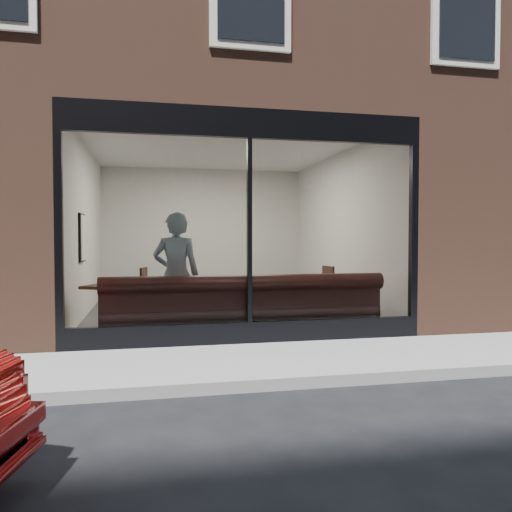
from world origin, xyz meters
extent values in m
plane|color=black|center=(0.00, 0.00, 0.00)|extent=(120.00, 120.00, 0.00)
cube|color=gray|center=(0.00, 1.00, 0.01)|extent=(40.00, 2.00, 0.01)
cube|color=gray|center=(0.00, -0.05, 0.06)|extent=(40.00, 0.10, 0.12)
cube|color=brown|center=(-3.75, 8.00, 1.60)|extent=(2.50, 12.00, 3.20)
cube|color=brown|center=(3.75, 8.00, 1.60)|extent=(2.50, 12.00, 3.20)
cube|color=brown|center=(0.00, 11.00, 1.60)|extent=(5.00, 6.00, 3.20)
plane|color=#2D2D30|center=(0.00, 5.00, 0.02)|extent=(6.00, 6.00, 0.00)
plane|color=white|center=(0.00, 5.00, 3.19)|extent=(6.00, 6.00, 0.00)
plane|color=silver|center=(0.00, 7.99, 1.60)|extent=(5.00, 0.00, 5.00)
plane|color=silver|center=(-2.49, 5.00, 1.60)|extent=(0.00, 6.00, 6.00)
plane|color=silver|center=(2.49, 5.00, 1.60)|extent=(0.00, 6.00, 6.00)
cube|color=black|center=(0.00, 2.05, 0.15)|extent=(5.00, 0.10, 0.30)
cube|color=black|center=(0.00, 2.05, 3.00)|extent=(5.00, 0.10, 0.40)
cube|color=black|center=(0.00, 2.05, 1.55)|extent=(0.06, 0.10, 2.50)
plane|color=white|center=(0.00, 2.02, 1.55)|extent=(4.80, 0.00, 4.80)
cube|color=black|center=(0.00, 2.45, 0.23)|extent=(4.00, 0.55, 0.45)
imported|color=#8FABBF|center=(-0.96, 2.66, 0.91)|extent=(0.72, 0.52, 1.82)
cube|color=black|center=(-1.88, 3.00, 0.74)|extent=(0.90, 0.90, 0.04)
cube|color=black|center=(1.72, 3.23, 0.74)|extent=(0.82, 0.82, 0.04)
cube|color=black|center=(-1.62, 4.10, 0.24)|extent=(0.47, 0.47, 0.04)
cube|color=black|center=(1.61, 3.81, 0.24)|extent=(0.44, 0.44, 0.04)
cube|color=white|center=(-2.45, 4.37, 1.46)|extent=(0.02, 0.58, 0.77)
camera|label=1|loc=(-1.32, -4.62, 1.44)|focal=35.00mm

